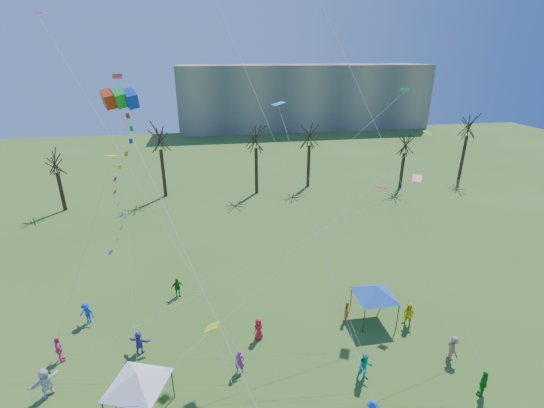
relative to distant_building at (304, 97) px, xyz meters
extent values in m
cube|color=gray|center=(0.00, 0.00, 0.00)|extent=(60.00, 14.00, 15.00)
cylinder|color=black|center=(-41.35, -47.76, -5.15)|extent=(0.44, 0.44, 4.70)
cylinder|color=black|center=(-29.79, -44.90, -4.35)|extent=(0.44, 0.44, 6.30)
cylinder|color=black|center=(-17.74, -45.67, -4.41)|extent=(0.44, 0.44, 6.18)
cylinder|color=black|center=(-10.21, -44.18, -4.56)|extent=(0.44, 0.44, 5.88)
cylinder|color=black|center=(2.42, -46.95, -5.02)|extent=(0.44, 0.44, 4.97)
cylinder|color=black|center=(13.09, -44.70, -4.26)|extent=(0.44, 0.44, 6.49)
cube|color=red|center=(-28.76, -72.01, 7.97)|extent=(0.89, 1.26, 1.10)
cube|color=green|center=(-28.21, -72.01, 7.97)|extent=(0.89, 1.26, 1.10)
cube|color=#0E35B4|center=(-27.66, -72.01, 7.97)|extent=(0.89, 1.26, 1.10)
cylinder|color=white|center=(-24.88, -77.88, 0.99)|extent=(0.02, 0.02, 18.20)
cylinder|color=#3F3F44|center=(-28.82, -76.56, -6.50)|extent=(0.09, 0.09, 2.00)
cylinder|color=#3F3F44|center=(-26.49, -77.42, -6.50)|extent=(0.09, 0.09, 2.00)
pyramid|color=white|center=(-28.08, -78.15, -5.07)|extent=(3.58, 3.58, 0.86)
cylinder|color=#3F3F44|center=(-14.20, -74.20, -6.52)|extent=(0.07, 0.07, 1.97)
cylinder|color=#3F3F44|center=(-11.77, -74.20, -6.52)|extent=(0.07, 0.07, 1.97)
cylinder|color=#3F3F44|center=(-14.21, -71.77, -6.52)|extent=(0.07, 0.07, 1.97)
cylinder|color=#3F3F44|center=(-11.77, -71.77, -6.52)|extent=(0.07, 0.07, 1.97)
pyramid|color=blue|center=(-12.99, -72.99, -5.11)|extent=(3.75, 3.75, 0.84)
imported|color=green|center=(-9.68, -80.09, -6.67)|extent=(1.03, 0.87, 1.66)
imported|color=white|center=(-33.41, -76.08, -6.59)|extent=(1.60, 1.56, 1.82)
imported|color=black|center=(-27.83, -78.18, -6.63)|extent=(0.79, 0.98, 1.75)
imported|color=#AD2B99|center=(-22.75, -76.26, -6.72)|extent=(0.64, 0.49, 1.57)
imported|color=#0CAF99|center=(-15.68, -77.99, -6.59)|extent=(0.90, 0.71, 1.83)
imported|color=#A07157|center=(-9.70, -77.38, -6.67)|extent=(0.79, 1.16, 1.67)
imported|color=#F65297|center=(-33.56, -73.51, -6.61)|extent=(0.79, 1.13, 1.78)
imported|color=#5850AF|center=(-28.86, -73.55, -6.72)|extent=(1.52, 0.91, 1.56)
imported|color=red|center=(-21.26, -73.58, -6.72)|extent=(0.91, 0.86, 1.57)
imported|color=#CF530A|center=(-14.94, -72.83, -6.72)|extent=(0.63, 0.68, 1.56)
imported|color=yellow|center=(-10.88, -74.09, -6.61)|extent=(1.02, 1.09, 1.78)
imported|color=blue|center=(-32.88, -70.03, -6.68)|extent=(1.20, 0.93, 1.64)
imported|color=#1D7A1A|center=(-26.86, -67.88, -6.69)|extent=(1.02, 0.69, 1.61)
cube|color=#E32558|center=(-28.68, -69.51, 8.96)|extent=(0.70, 0.79, 0.31)
cylinder|color=white|center=(-28.21, -74.74, 1.38)|extent=(0.01, 0.01, 18.12)
cube|color=#CBE017|center=(-24.15, -78.52, -2.09)|extent=(0.83, 0.77, 0.42)
cylinder|color=white|center=(-23.49, -79.60, -4.15)|extent=(0.01, 0.01, 4.49)
cube|color=#1BB7CB|center=(-19.29, -69.71, 7.26)|extent=(0.93, 0.83, 0.19)
cylinder|color=white|center=(-17.88, -75.26, 0.53)|extent=(0.01, 0.01, 17.37)
cylinder|color=white|center=(-13.18, -71.80, 5.25)|extent=(0.01, 0.01, 28.82)
cube|color=#CB1948|center=(-12.58, -75.34, 3.79)|extent=(0.76, 0.78, 0.28)
cylinder|color=white|center=(-23.00, -75.71, -1.20)|extent=(0.01, 0.01, 22.95)
cube|color=#68EF38|center=(-8.17, -68.64, 4.84)|extent=(0.70, 0.74, 0.28)
cylinder|color=white|center=(-18.00, -73.41, -0.68)|extent=(0.01, 0.01, 24.30)
cube|color=purple|center=(-34.98, -61.82, 12.92)|extent=(0.74, 0.81, 0.30)
cylinder|color=white|center=(-28.87, -69.04, 3.36)|extent=(0.01, 0.01, 26.62)
cylinder|color=white|center=(-19.75, -70.95, 5.23)|extent=(0.01, 0.01, 27.72)
cube|color=#EF2757|center=(-14.18, -74.41, 3.09)|extent=(0.61, 0.47, 0.14)
cylinder|color=white|center=(-11.94, -75.89, -1.56)|extent=(0.01, 0.01, 10.39)
cube|color=yellow|center=(-28.94, -72.38, 5.02)|extent=(0.96, 0.99, 0.20)
cylinder|color=white|center=(-31.25, -72.95, -0.59)|extent=(0.01, 0.01, 11.82)
cube|color=#1891BB|center=(-9.55, -67.11, 7.74)|extent=(0.85, 0.93, 0.31)
cylinder|color=white|center=(-19.21, -70.33, 0.77)|extent=(0.01, 0.01, 24.45)
camera|label=1|loc=(-23.75, -93.53, 10.24)|focal=25.00mm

